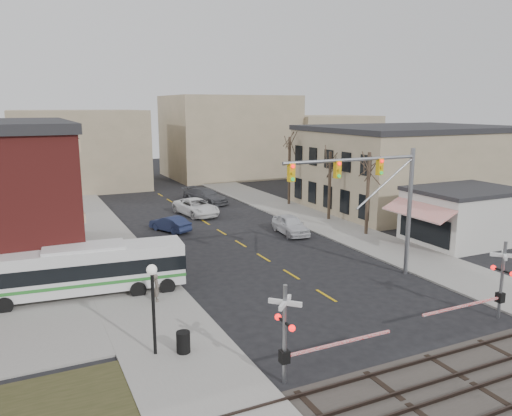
{
  "coord_description": "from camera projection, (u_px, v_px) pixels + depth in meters",
  "views": [
    {
      "loc": [
        -15.03,
        -20.29,
        10.53
      ],
      "look_at": [
        -0.29,
        10.62,
        3.5
      ],
      "focal_mm": 35.0,
      "sensor_mm": 36.0,
      "label": 1
    }
  ],
  "objects": [
    {
      "name": "tree_east_a",
      "position": [
        368.0,
        194.0,
        40.73
      ],
      "size": [
        0.28,
        0.28,
        6.75
      ],
      "color": "#382B21",
      "rests_on": "sidewalk_east"
    },
    {
      "name": "awning_shop",
      "position": [
        464.0,
        215.0,
        38.89
      ],
      "size": [
        9.74,
        6.2,
        4.3
      ],
      "color": "beige",
      "rests_on": "ground"
    },
    {
      "name": "rr_crossing_east",
      "position": [
        496.0,
        282.0,
        24.66
      ],
      "size": [
        5.6,
        1.36,
        4.0
      ],
      "color": "gray",
      "rests_on": "ground"
    },
    {
      "name": "ground",
      "position": [
        347.0,
        309.0,
        26.4
      ],
      "size": [
        160.0,
        160.0,
        0.0
      ],
      "primitive_type": "plane",
      "color": "black",
      "rests_on": "ground"
    },
    {
      "name": "car_a",
      "position": [
        291.0,
        225.0,
        41.6
      ],
      "size": [
        2.33,
        4.83,
        1.59
      ],
      "primitive_type": "imported",
      "rotation": [
        0.0,
        0.0,
        -0.1
      ],
      "color": "silver",
      "rests_on": "ground"
    },
    {
      "name": "traffic_signal_mast",
      "position": [
        377.0,
        189.0,
        29.7
      ],
      "size": [
        9.17,
        0.3,
        8.0
      ],
      "color": "gray",
      "rests_on": "ground"
    },
    {
      "name": "rail_tracks",
      "position": [
        469.0,
        380.0,
        19.3
      ],
      "size": [
        160.0,
        3.91,
        0.14
      ],
      "color": "#2D231E",
      "rests_on": "ground"
    },
    {
      "name": "tree_east_c",
      "position": [
        289.0,
        171.0,
        53.27
      ],
      "size": [
        0.28,
        0.28,
        7.2
      ],
      "color": "#382B21",
      "rests_on": "sidewalk_east"
    },
    {
      "name": "ballast_strip",
      "position": [
        469.0,
        382.0,
        19.32
      ],
      "size": [
        160.0,
        5.0,
        0.06
      ],
      "primitive_type": "cube",
      "color": "#332D28",
      "rests_on": "ground"
    },
    {
      "name": "car_d",
      "position": [
        205.0,
        196.0,
        54.58
      ],
      "size": [
        4.41,
        6.21,
        1.67
      ],
      "primitive_type": "imported",
      "rotation": [
        0.0,
        0.0,
        0.4
      ],
      "color": "#45464A",
      "rests_on": "ground"
    },
    {
      "name": "car_c",
      "position": [
        196.0,
        207.0,
        48.8
      ],
      "size": [
        3.63,
        6.18,
        1.62
      ],
      "primitive_type": "imported",
      "rotation": [
        0.0,
        0.0,
        0.17
      ],
      "color": "white",
      "rests_on": "ground"
    },
    {
      "name": "pedestrian_far",
      "position": [
        103.0,
        275.0,
        28.53
      ],
      "size": [
        1.09,
        1.08,
        1.78
      ],
      "primitive_type": "imported",
      "rotation": [
        0.0,
        0.0,
        0.76
      ],
      "color": "#313956",
      "rests_on": "sidewalk_west"
    },
    {
      "name": "rr_crossing_west",
      "position": [
        294.0,
        333.0,
        19.12
      ],
      "size": [
        5.6,
        1.36,
        4.0
      ],
      "color": "gray",
      "rests_on": "ground"
    },
    {
      "name": "car_b",
      "position": [
        170.0,
        224.0,
        42.49
      ],
      "size": [
        2.97,
        4.27,
        1.33
      ],
      "primitive_type": "imported",
      "rotation": [
        0.0,
        0.0,
        3.57
      ],
      "color": "#1A2242",
      "rests_on": "ground"
    },
    {
      "name": "transit_bus",
      "position": [
        85.0,
        269.0,
        27.81
      ],
      "size": [
        11.05,
        3.46,
        2.8
      ],
      "color": "silver",
      "rests_on": "ground"
    },
    {
      "name": "sidewalk_east",
      "position": [
        306.0,
        216.0,
        48.07
      ],
      "size": [
        5.0,
        60.0,
        0.12
      ],
      "primitive_type": "cube",
      "color": "gray",
      "rests_on": "ground"
    },
    {
      "name": "pedestrian_near",
      "position": [
        157.0,
        288.0,
        26.97
      ],
      "size": [
        0.44,
        0.6,
        1.52
      ],
      "primitive_type": "imported",
      "rotation": [
        0.0,
        0.0,
        1.43
      ],
      "color": "#655A50",
      "rests_on": "sidewalk_west"
    },
    {
      "name": "trash_bin",
      "position": [
        183.0,
        342.0,
        21.39
      ],
      "size": [
        0.6,
        0.6,
        0.93
      ],
      "primitive_type": "cylinder",
      "color": "black",
      "rests_on": "sidewalk_west"
    },
    {
      "name": "tree_east_b",
      "position": [
        330.0,
        186.0,
        46.21
      ],
      "size": [
        0.28,
        0.28,
        6.3
      ],
      "color": "#382B21",
      "rests_on": "sidewalk_east"
    },
    {
      "name": "tan_building",
      "position": [
        408.0,
        167.0,
        52.5
      ],
      "size": [
        20.3,
        15.3,
        8.5
      ],
      "color": "gray",
      "rests_on": "ground"
    },
    {
      "name": "street_lamp",
      "position": [
        153.0,
        290.0,
        20.78
      ],
      "size": [
        0.44,
        0.44,
        3.99
      ],
      "color": "black",
      "rests_on": "sidewalk_west"
    },
    {
      "name": "sidewalk_west",
      "position": [
        102.0,
        239.0,
        40.06
      ],
      "size": [
        5.0,
        60.0,
        0.12
      ],
      "primitive_type": "cube",
      "color": "gray",
      "rests_on": "ground"
    }
  ]
}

